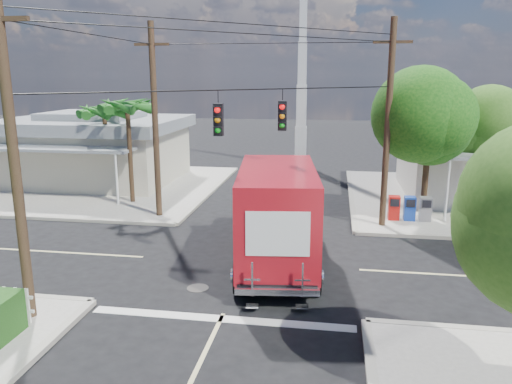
# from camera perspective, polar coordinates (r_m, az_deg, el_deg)

# --- Properties ---
(ground) EXTENTS (120.00, 120.00, 0.00)m
(ground) POSITION_cam_1_polar(r_m,az_deg,el_deg) (18.32, -0.99, -8.14)
(ground) COLOR black
(ground) RESTS_ON ground
(sidewalk_ne) EXTENTS (14.12, 14.12, 0.14)m
(sidewalk_ne) POSITION_cam_1_polar(r_m,az_deg,el_deg) (29.53, 24.26, -0.88)
(sidewalk_ne) COLOR #9C978D
(sidewalk_ne) RESTS_ON ground
(sidewalk_nw) EXTENTS (14.12, 14.12, 0.14)m
(sidewalk_nw) POSITION_cam_1_polar(r_m,az_deg,el_deg) (31.65, -17.20, 0.59)
(sidewalk_nw) COLOR #9C978D
(sidewalk_nw) RESTS_ON ground
(road_markings) EXTENTS (32.00, 32.00, 0.01)m
(road_markings) POSITION_cam_1_polar(r_m,az_deg,el_deg) (16.98, -1.86, -9.91)
(road_markings) COLOR beige
(road_markings) RESTS_ON ground
(building_ne) EXTENTS (11.80, 10.20, 4.50)m
(building_ne) POSITION_cam_1_polar(r_m,az_deg,el_deg) (30.61, 27.08, 3.60)
(building_ne) COLOR beige
(building_ne) RESTS_ON sidewalk_ne
(building_nw) EXTENTS (10.80, 10.20, 4.30)m
(building_nw) POSITION_cam_1_polar(r_m,az_deg,el_deg) (33.17, -18.00, 4.87)
(building_nw) COLOR beige
(building_nw) RESTS_ON sidewalk_nw
(radio_tower) EXTENTS (0.80, 0.80, 17.00)m
(radio_tower) POSITION_cam_1_polar(r_m,az_deg,el_deg) (36.90, 5.25, 11.57)
(radio_tower) COLOR silver
(radio_tower) RESTS_ON ground
(tree_ne_front) EXTENTS (4.21, 4.14, 6.66)m
(tree_ne_front) POSITION_cam_1_polar(r_m,az_deg,el_deg) (24.01, 19.31, 7.94)
(tree_ne_front) COLOR #422D1C
(tree_ne_front) RESTS_ON sidewalk_ne
(tree_ne_back) EXTENTS (3.77, 3.66, 5.82)m
(tree_ne_back) POSITION_cam_1_polar(r_m,az_deg,el_deg) (26.76, 23.92, 6.77)
(tree_ne_back) COLOR #422D1C
(tree_ne_back) RESTS_ON sidewalk_ne
(palm_nw_front) EXTENTS (3.01, 3.08, 5.59)m
(palm_nw_front) POSITION_cam_1_polar(r_m,az_deg,el_deg) (26.51, -14.49, 9.29)
(palm_nw_front) COLOR #422D1C
(palm_nw_front) RESTS_ON sidewalk_nw
(palm_nw_back) EXTENTS (3.01, 3.08, 5.19)m
(palm_nw_back) POSITION_cam_1_polar(r_m,az_deg,el_deg) (28.73, -16.97, 8.67)
(palm_nw_back) COLOR #422D1C
(palm_nw_back) RESTS_ON sidewalk_nw
(utility_poles) EXTENTS (12.00, 10.68, 9.00)m
(utility_poles) POSITION_cam_1_polar(r_m,az_deg,el_deg) (19.06, -4.93, 7.16)
(utility_poles) COLOR #473321
(utility_poles) RESTS_ON ground
(vending_boxes) EXTENTS (1.90, 0.50, 1.10)m
(vending_boxes) POSITION_cam_1_polar(r_m,az_deg,el_deg) (24.02, 17.14, -1.80)
(vending_boxes) COLOR #B4130F
(vending_boxes) RESTS_ON sidewalk_ne
(delivery_truck) EXTENTS (3.52, 8.53, 3.59)m
(delivery_truck) POSITION_cam_1_polar(r_m,az_deg,el_deg) (17.99, 2.41, -2.43)
(delivery_truck) COLOR black
(delivery_truck) RESTS_ON ground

